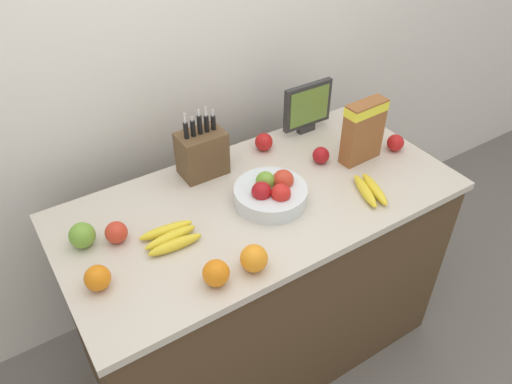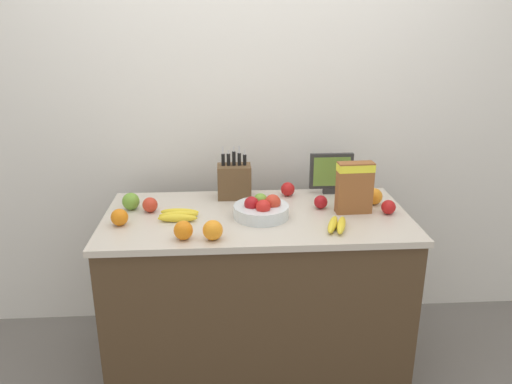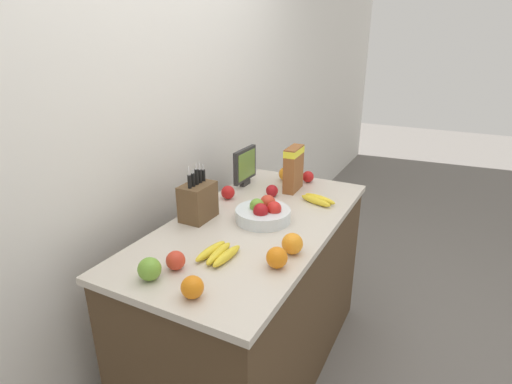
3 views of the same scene
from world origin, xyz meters
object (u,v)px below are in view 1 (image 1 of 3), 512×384
object	(u,v)px
small_monitor	(308,107)
banana_bunch_left	(171,237)
apple_rear	(264,142)
apple_middle	(321,155)
orange_mid_right	(367,129)
cereal_box	(364,129)
orange_mid_left	(216,273)
fruit_bowl	(271,192)
apple_rightmost	(395,143)
orange_front_right	(254,258)
apple_leftmost	(82,235)
orange_near_bowl	(98,278)
apple_by_knife_block	(116,232)
banana_bunch_right	(370,190)
knife_block	(202,153)

from	to	relation	value
small_monitor	banana_bunch_left	bearing A→B (deg)	-158.48
apple_rear	apple_middle	world-z (taller)	apple_rear
orange_mid_right	cereal_box	bearing A→B (deg)	-140.81
small_monitor	orange_mid_left	bearing A→B (deg)	-143.89
fruit_bowl	apple_rightmost	distance (m)	0.60
apple_rightmost	orange_front_right	distance (m)	0.86
cereal_box	banana_bunch_left	distance (m)	0.84
fruit_bowl	orange_mid_right	bearing A→B (deg)	13.25
fruit_bowl	orange_front_right	size ratio (longest dim) A/B	3.03
cereal_box	orange_mid_right	world-z (taller)	cereal_box
banana_bunch_left	apple_leftmost	size ratio (longest dim) A/B	2.22
orange_near_bowl	orange_front_right	xyz separation A→B (m)	(0.42, -0.18, 0.00)
apple_by_knife_block	apple_middle	size ratio (longest dim) A/B	1.10
orange_mid_right	orange_mid_left	xyz separation A→B (m)	(-0.92, -0.36, -0.00)
cereal_box	fruit_bowl	bearing A→B (deg)	-179.19
orange_front_right	banana_bunch_left	bearing A→B (deg)	123.90
fruit_bowl	cereal_box	bearing A→B (deg)	3.63
apple_leftmost	orange_near_bowl	size ratio (longest dim) A/B	1.08
cereal_box	orange_mid_right	size ratio (longest dim) A/B	3.02
banana_bunch_left	orange_mid_right	size ratio (longest dim) A/B	2.26
cereal_box	orange_mid_left	distance (m)	0.83
banana_bunch_right	apple_by_knife_block	world-z (taller)	apple_by_knife_block
knife_block	apple_rightmost	bearing A→B (deg)	-21.27
apple_leftmost	apple_middle	bearing A→B (deg)	-2.80
apple_by_knife_block	apple_leftmost	distance (m)	0.10
apple_by_knife_block	orange_mid_left	xyz separation A→B (m)	(0.18, -0.33, 0.00)
orange_mid_right	orange_front_right	bearing A→B (deg)	-154.97
fruit_bowl	apple_rear	distance (m)	0.33
banana_bunch_left	knife_block	bearing A→B (deg)	46.38
knife_block	cereal_box	size ratio (longest dim) A/B	1.10
knife_block	small_monitor	xyz separation A→B (m)	(0.51, 0.03, 0.03)
apple_leftmost	orange_front_right	bearing A→B (deg)	-43.14
orange_front_right	orange_mid_left	bearing A→B (deg)	174.83
knife_block	fruit_bowl	world-z (taller)	knife_block
apple_rear	orange_front_right	xyz separation A→B (m)	(-0.38, -0.53, 0.01)
cereal_box	apple_rear	size ratio (longest dim) A/B	3.42
fruit_bowl	apple_leftmost	size ratio (longest dim) A/B	3.09
banana_bunch_right	apple_leftmost	bearing A→B (deg)	162.63
small_monitor	apple_middle	distance (m)	0.25
banana_bunch_right	orange_mid_left	size ratio (longest dim) A/B	2.47
orange_near_bowl	orange_mid_left	world-z (taller)	orange_mid_left
cereal_box	apple_rightmost	xyz separation A→B (m)	(0.16, -0.03, -0.10)
small_monitor	apple_by_knife_block	distance (m)	0.95
small_monitor	fruit_bowl	distance (m)	0.51
cereal_box	apple_rightmost	world-z (taller)	cereal_box
small_monitor	apple_by_knife_block	world-z (taller)	small_monitor
apple_rear	orange_mid_left	distance (m)	0.72
apple_leftmost	apple_by_knife_block	bearing A→B (deg)	-21.90
fruit_bowl	apple_leftmost	world-z (taller)	fruit_bowl
knife_block	small_monitor	distance (m)	0.51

